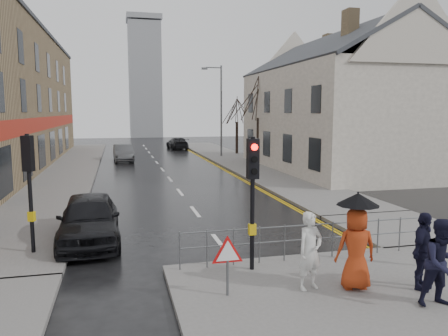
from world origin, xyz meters
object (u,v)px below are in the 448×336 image
pedestrian_b (442,263)px  car_mid (123,153)px  pedestrian_a (310,251)px  pedestrian_d (423,251)px  pedestrian_with_umbrella (356,239)px  car_parked (89,219)px

pedestrian_b → car_mid: size_ratio=0.44×
pedestrian_a → pedestrian_d: 2.54m
pedestrian_with_umbrella → car_mid: size_ratio=0.52×
car_mid → car_parked: bearing=-96.7°
pedestrian_with_umbrella → car_parked: bearing=138.0°
pedestrian_d → car_mid: size_ratio=0.42×
pedestrian_b → car_mid: (-6.00, 29.79, -0.36)m
pedestrian_d → pedestrian_b: bearing=-140.5°
pedestrian_a → car_parked: 7.36m
pedestrian_with_umbrella → pedestrian_d: bearing=-15.6°
pedestrian_d → car_mid: (-6.19, 28.94, -0.33)m
pedestrian_with_umbrella → car_mid: 28.94m
pedestrian_d → car_parked: bearing=104.3°
pedestrian_b → pedestrian_with_umbrella: bearing=139.1°
pedestrian_with_umbrella → car_mid: (-4.75, 28.54, -0.61)m
car_parked → car_mid: size_ratio=1.08×
car_parked → car_mid: car_parked is taller
pedestrian_a → pedestrian_b: pedestrian_b is taller
pedestrian_a → pedestrian_b: 2.70m
pedestrian_b → car_parked: bearing=141.6°
pedestrian_a → car_parked: pedestrian_a is taller
pedestrian_b → car_parked: pedestrian_b is taller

